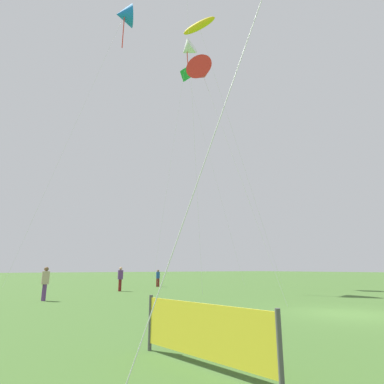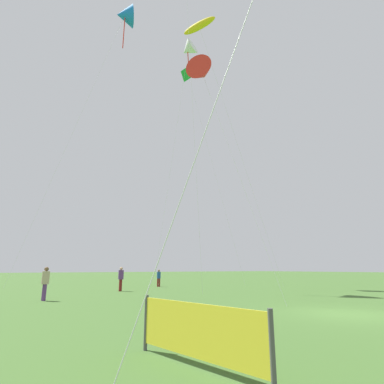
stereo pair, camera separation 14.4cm
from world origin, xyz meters
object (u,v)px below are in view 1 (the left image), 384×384
Objects in this scene: person_standing_2 at (120,277)px; kite_flying_1 at (202,72)px; kite_flying_5 at (188,75)px; event_banner at (202,331)px; person_standing_1 at (45,281)px; kite_flying_3 at (199,26)px; kite_flying_7 at (124,15)px; person_standing_0 at (158,277)px; kite_flying_0 at (187,50)px.

person_standing_2 is 16.05m from kite_flying_1.
kite_flying_5 is at bearing 60.14° from kite_flying_1.
kite_flying_1 is 18.34m from event_banner.
person_standing_2 reaches higher than person_standing_1.
kite_flying_3 is at bearing -94.24° from person_standing_1.
person_standing_1 is 0.07× the size of kite_flying_5.
kite_flying_3 is at bearing 96.95° from person_standing_2.
kite_flying_3 is (11.05, 0.92, 22.52)m from person_standing_1.
kite_flying_3 is at bearing -61.88° from kite_flying_7.
kite_flying_7 reaches higher than person_standing_1.
event_banner is (-11.28, -22.39, -0.30)m from person_standing_0.
kite_flying_0 is 0.92× the size of kite_flying_7.
person_standing_1 is 14.16m from event_banner.
kite_flying_1 is (-6.64, -11.70, -12.22)m from kite_flying_0.
kite_flying_3 is 10.41m from kite_flying_7.
person_standing_2 is 0.07× the size of kite_flying_3.
kite_flying_1 is at bearing 100.73° from person_standing_0.
kite_flying_7 is at bearing -46.20° from person_standing_1.
kite_flying_7 reaches higher than kite_flying_1.
kite_flying_5 is 35.14m from event_banner.
person_standing_0 is at bearing 63.25° from event_banner.
person_standing_1 is 0.06× the size of kite_flying_7.
person_standing_1 is 30.02m from kite_flying_0.
kite_flying_7 reaches higher than person_standing_2.
kite_flying_1 is at bearing 53.20° from event_banner.
kite_flying_5 reaches higher than kite_flying_3.
kite_flying_7 is at bearing 173.37° from kite_flying_5.
person_standing_1 reaches higher than person_standing_0.
kite_flying_3 is 7.92m from kite_flying_5.
kite_flying_1 is 0.63× the size of kite_flying_3.
person_standing_1 is at bearing -9.41° from person_standing_2.
person_standing_1 is 0.07× the size of kite_flying_3.
event_banner is (-7.31, -9.78, -13.68)m from kite_flying_1.
kite_flying_0 reaches higher than person_standing_0.
kite_flying_3 reaches higher than person_standing_2.
kite_flying_5 reaches higher than person_standing_2.
kite_flying_1 reaches higher than event_banner.
kite_flying_3 reaches higher than kite_flying_1.
kite_flying_1 is (7.43, -4.37, 13.27)m from person_standing_1.
kite_flying_0 is at bearing -71.46° from person_standing_1.
kite_flying_5 is at bearing 55.25° from kite_flying_0.
kite_flying_0 is 2.91m from kite_flying_5.
person_standing_1 is at bearing 90.46° from event_banner.
kite_flying_0 is 1.16× the size of kite_flying_3.
person_standing_2 is 23.33m from kite_flying_3.
person_standing_1 is at bearing -175.25° from kite_flying_3.
kite_flying_3 is 29.55m from event_banner.
event_banner is at bearing 91.45° from person_standing_0.
kite_flying_0 reaches higher than person_standing_1.
kite_flying_5 reaches higher than person_standing_1.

